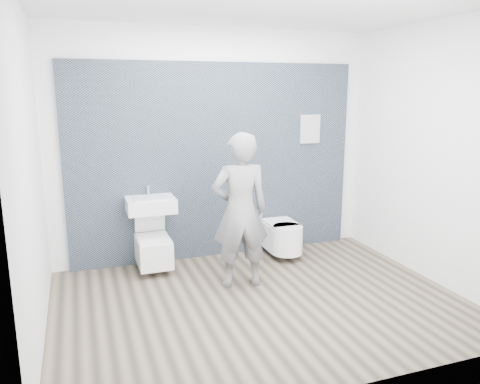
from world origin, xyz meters
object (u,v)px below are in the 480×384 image
object	(u,v)px
washbasin	(151,204)
visitor	(240,211)
toilet_rounded	(283,237)
toilet_square	(153,249)

from	to	relation	value
washbasin	visitor	bearing A→B (deg)	-43.90
washbasin	toilet_rounded	distance (m)	1.71
washbasin	toilet_rounded	size ratio (longest dim) A/B	0.84
toilet_rounded	visitor	world-z (taller)	visitor
toilet_square	visitor	world-z (taller)	visitor
toilet_rounded	visitor	xyz separation A→B (m)	(-0.80, -0.66, 0.57)
toilet_square	toilet_rounded	world-z (taller)	toilet_square
washbasin	toilet_square	bearing A→B (deg)	-90.00
toilet_rounded	visitor	size ratio (longest dim) A/B	0.40
washbasin	visitor	world-z (taller)	visitor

